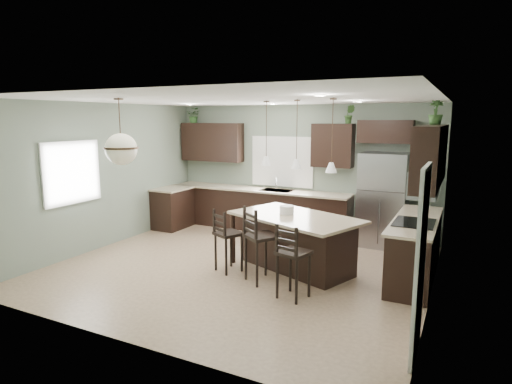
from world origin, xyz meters
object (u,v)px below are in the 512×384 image
object	(u,v)px
kitchen_island	(295,243)
plant_back_left	(194,115)
refrigerator	(383,200)
serving_dish	(287,210)
bar_stool_right	(294,261)
bar_stool_center	(262,245)
bar_stool_left	(229,240)

from	to	relation	value
kitchen_island	plant_back_left	world-z (taller)	plant_back_left
refrigerator	plant_back_left	bearing A→B (deg)	178.08
serving_dish	bar_stool_right	world-z (taller)	bar_stool_right
refrigerator	bar_stool_right	xyz separation A→B (m)	(-0.63, -3.17, -0.38)
refrigerator	bar_stool_center	size ratio (longest dim) A/B	1.56
bar_stool_right	plant_back_left	distance (m)	5.51
refrigerator	bar_stool_center	world-z (taller)	refrigerator
kitchen_island	bar_stool_right	world-z (taller)	bar_stool_right
refrigerator	kitchen_island	distance (m)	2.38
kitchen_island	bar_stool_center	distance (m)	0.78
serving_dish	bar_stool_center	bearing A→B (deg)	-96.17
refrigerator	bar_stool_left	xyz separation A→B (m)	(-1.99, -2.64, -0.40)
bar_stool_left	bar_stool_right	distance (m)	1.45
refrigerator	bar_stool_left	bearing A→B (deg)	-127.02
plant_back_left	serving_dish	bearing A→B (deg)	-33.22
bar_stool_center	bar_stool_right	xyz separation A→B (m)	(0.67, -0.36, -0.05)
bar_stool_left	kitchen_island	bearing A→B (deg)	55.11
bar_stool_left	bar_stool_center	size ratio (longest dim) A/B	0.89
bar_stool_center	bar_stool_right	bearing A→B (deg)	6.16
bar_stool_left	serving_dish	bearing A→B (deg)	64.15
bar_stool_center	bar_stool_right	size ratio (longest dim) A/B	1.09
serving_dish	bar_stool_left	size ratio (longest dim) A/B	0.23
refrigerator	bar_stool_right	bearing A→B (deg)	-101.33
kitchen_island	bar_stool_left	world-z (taller)	bar_stool_left
bar_stool_left	bar_stool_right	bearing A→B (deg)	3.98
kitchen_island	serving_dish	world-z (taller)	serving_dish
refrigerator	bar_stool_center	bearing A→B (deg)	-114.89
serving_dish	plant_back_left	world-z (taller)	plant_back_left
serving_dish	bar_stool_left	xyz separation A→B (m)	(-0.77, -0.62, -0.47)
refrigerator	bar_stool_right	distance (m)	3.25
kitchen_island	bar_stool_center	size ratio (longest dim) A/B	1.78
serving_dish	plant_back_left	xyz separation A→B (m)	(-3.31, 2.17, 1.58)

